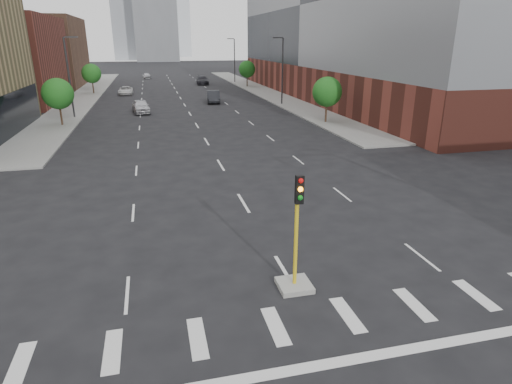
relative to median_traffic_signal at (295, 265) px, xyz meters
name	(u,v)px	position (x,y,z in m)	size (l,w,h in m)	color
sidewalk_left_far	(87,94)	(-15.00, 65.03, -0.90)	(5.00, 92.00, 0.15)	gray
sidewalk_right_far	(259,90)	(15.00, 65.03, -0.90)	(5.00, 92.00, 0.15)	gray
building_left_far_b	(27,52)	(-27.50, 83.03, 5.53)	(20.00, 24.00, 13.00)	brown
building_right_main	(374,24)	(29.50, 51.03, 10.03)	(24.00, 70.00, 22.00)	brown
tower_mid	(154,8)	(0.00, 191.03, 21.03)	(18.00, 18.00, 44.00)	slate
median_traffic_signal	(295,265)	(0.00, 0.00, 0.00)	(1.20, 1.20, 4.40)	#999993
streetlight_right_a	(282,68)	(13.41, 46.03, 4.04)	(1.60, 0.22, 9.07)	#2D2D30
streetlight_right_b	(234,58)	(13.41, 81.03, 4.04)	(1.60, 0.22, 9.07)	#2D2D30
streetlight_left	(69,74)	(-13.41, 41.03, 4.04)	(1.60, 0.22, 9.07)	#2D2D30
tree_left_near	(58,94)	(-14.00, 36.03, 2.42)	(3.20, 3.20, 4.85)	#382619
tree_left_far	(91,73)	(-14.00, 66.03, 2.42)	(3.20, 3.20, 4.85)	#382619
tree_right_near	(327,92)	(14.00, 31.03, 2.42)	(3.20, 3.20, 4.85)	#382619
tree_right_far	(247,69)	(14.00, 71.03, 2.42)	(3.20, 3.20, 4.85)	#382619
car_near_left	(141,106)	(-5.89, 43.09, -0.14)	(1.97, 4.89, 1.67)	silver
car_mid_right	(213,97)	(4.34, 50.38, -0.11)	(1.82, 5.22, 1.72)	black
car_far_left	(126,91)	(-8.61, 63.74, -0.30)	(2.22, 4.82, 1.34)	silver
car_deep_right	(202,80)	(6.17, 78.61, -0.13)	(2.38, 5.84, 1.70)	black
car_distant	(147,76)	(-5.09, 96.08, -0.30)	(1.59, 3.95, 1.35)	silver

